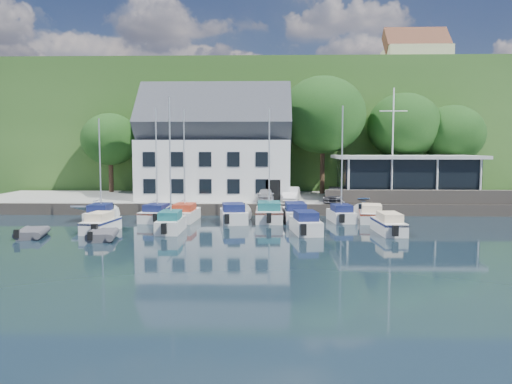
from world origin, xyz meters
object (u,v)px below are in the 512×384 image
boat_r1_2 (184,167)px  dinghy_1 (102,233)px  harbor_building (216,153)px  boat_r1_3 (234,213)px  boat_r1_0 (100,166)px  boat_r2_1 (170,167)px  boat_r2_3 (306,222)px  car_white (291,194)px  boat_r2_4 (388,223)px  boat_r1_5 (295,212)px  boat_r1_4 (269,161)px  dinghy_0 (32,232)px  flagpole (393,146)px  boat_r1_1 (157,168)px  car_silver (266,195)px  car_dgrey (335,195)px  car_blue (359,194)px  club_pavilion (405,177)px  boat_r1_6 (342,169)px  boat_r1_7 (371,213)px  boat_r2_0 (101,222)px

boat_r1_2 → dinghy_1: 9.90m
harbor_building → boat_r1_3: (2.38, -9.36, -4.60)m
boat_r1_0 → boat_r2_1: bearing=-37.3°
boat_r2_3 → boat_r1_2: bearing=141.9°
car_white → boat_r2_4: (6.17, -11.00, -0.92)m
boat_r1_5 → boat_r1_4: bearing=-178.1°
boat_r2_4 → dinghy_0: bearing=-177.1°
boat_r1_0 → boat_r1_4: 13.22m
flagpole → boat_r1_3: (-13.63, -5.70, -5.26)m
boat_r1_1 → boat_r1_2: 2.18m
car_silver → boat_r1_5: 5.26m
car_dgrey → car_white: bearing=-175.7°
car_blue → boat_r1_3: car_blue is taller
flagpole → boat_r1_4: flagpole is taller
boat_r1_4 → dinghy_0: size_ratio=3.10×
harbor_building → car_silver: (4.84, -3.95, -3.71)m
car_white → boat_r1_0: 16.70m
club_pavilion → flagpole: flagpole is taller
car_blue → boat_r1_5: car_blue is taller
car_silver → dinghy_0: bearing=-139.5°
boat_r1_2 → dinghy_0: boat_r1_2 is taller
boat_r1_4 → boat_r2_4: size_ratio=1.58×
car_silver → flagpole: bearing=2.8°
harbor_building → club_pavilion: harbor_building is taller
flagpole → boat_r2_1: (-17.66, -10.21, -1.55)m
car_blue → boat_r1_6: size_ratio=0.47×
boat_r1_0 → boat_r1_1: bearing=4.4°
boat_r2_4 → car_white: bearing=116.9°
boat_r2_3 → dinghy_0: (-17.95, -2.12, -0.40)m
car_dgrey → boat_r1_4: bearing=-126.5°
car_white → boat_r1_6: (3.73, -5.58, 2.49)m
boat_r1_3 → boat_r1_5: (4.87, 0.81, -0.01)m
boat_r1_5 → boat_r1_6: boat_r1_6 is taller
boat_r2_1 → club_pavilion: bearing=33.6°
harbor_building → boat_r1_3: harbor_building is taller
car_white → boat_r2_4: bearing=-53.5°
harbor_building → boat_r2_1: 14.00m
harbor_building → car_white: 8.62m
harbor_building → car_blue: bearing=-13.8°
boat_r1_7 → dinghy_1: (-18.66, -8.27, -0.32)m
car_dgrey → boat_r1_1: size_ratio=0.51×
car_dgrey → boat_r1_0: (-19.02, -5.83, 2.79)m
boat_r2_0 → boat_r2_1: bearing=10.5°
boat_r1_5 → boat_r1_0: bearing=-179.0°
car_white → boat_r1_5: size_ratio=0.59×
boat_r2_0 → dinghy_1: 2.94m
boat_r1_0 → boat_r1_4: (13.19, 0.76, 0.33)m
car_blue → flagpole: 5.19m
car_silver → boat_r1_4: bearing=-84.9°
harbor_building → car_dgrey: bearing=-18.3°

